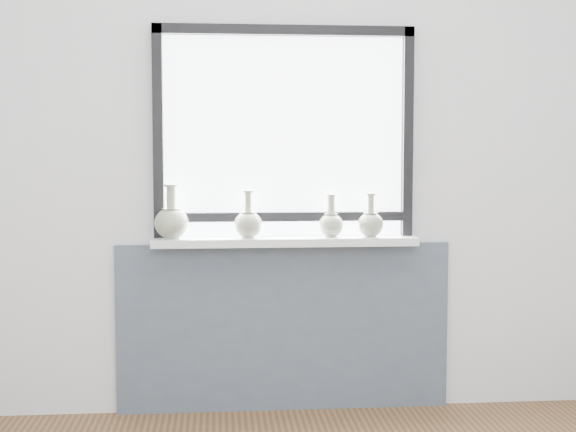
{
  "coord_description": "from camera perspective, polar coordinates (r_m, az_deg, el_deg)",
  "views": [
    {
      "loc": [
        -0.33,
        -2.25,
        1.32
      ],
      "look_at": [
        0.0,
        1.55,
        1.02
      ],
      "focal_mm": 50.0,
      "sensor_mm": 36.0,
      "label": 1
    }
  ],
  "objects": [
    {
      "name": "back_wall",
      "position": [
        4.07,
        -0.32,
        4.22
      ],
      "size": [
        3.6,
        0.02,
        2.6
      ],
      "primitive_type": "cube",
      "color": "silver",
      "rests_on": "ground"
    },
    {
      "name": "windowsill",
      "position": [
        4.0,
        -0.2,
        -1.82
      ],
      "size": [
        1.32,
        0.18,
        0.04
      ],
      "primitive_type": "cube",
      "color": "white",
      "rests_on": "apron_panel"
    },
    {
      "name": "vase_a",
      "position": [
        3.96,
        -8.28,
        -0.36
      ],
      "size": [
        0.17,
        0.17,
        0.27
      ],
      "rotation": [
        0.0,
        0.0,
        0.11
      ],
      "color": "gray",
      "rests_on": "windowsill"
    },
    {
      "name": "vase_d",
      "position": [
        4.03,
        5.89,
        -0.5
      ],
      "size": [
        0.13,
        0.13,
        0.22
      ],
      "rotation": [
        0.0,
        0.0,
        0.3
      ],
      "color": "gray",
      "rests_on": "windowsill"
    },
    {
      "name": "vase_b",
      "position": [
        3.97,
        -2.85,
        -0.5
      ],
      "size": [
        0.14,
        0.14,
        0.24
      ],
      "rotation": [
        0.0,
        0.0,
        0.31
      ],
      "color": "gray",
      "rests_on": "windowsill"
    },
    {
      "name": "window",
      "position": [
        4.04,
        -0.28,
        6.22
      ],
      "size": [
        1.3,
        0.06,
        1.05
      ],
      "color": "black",
      "rests_on": "windowsill"
    },
    {
      "name": "apron_panel",
      "position": [
        4.14,
        -0.28,
        -7.91
      ],
      "size": [
        1.7,
        0.03,
        0.86
      ],
      "primitive_type": "cube",
      "color": "#4C5666",
      "rests_on": "ground"
    },
    {
      "name": "vase_c",
      "position": [
        4.01,
        3.08,
        -0.51
      ],
      "size": [
        0.13,
        0.13,
        0.21
      ],
      "rotation": [
        0.0,
        0.0,
        0.34
      ],
      "color": "gray",
      "rests_on": "windowsill"
    }
  ]
}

